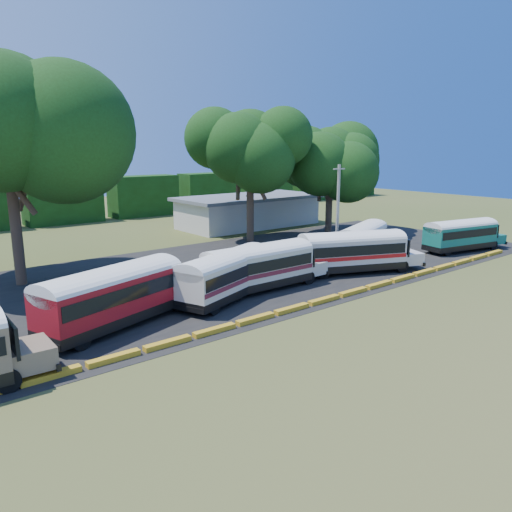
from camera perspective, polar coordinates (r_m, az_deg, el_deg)
ground at (r=32.58m, az=7.24°, el=-6.18°), size 160.00×160.00×0.00m
asphalt_strip at (r=41.93m, az=-3.73°, el=-1.85°), size 64.00×24.00×0.02m
curb at (r=33.19m, az=5.99°, el=-5.52°), size 53.70×0.45×0.30m
terminal_building at (r=65.77m, az=-0.82°, el=5.20°), size 19.00×9.00×4.00m
treeline_backdrop at (r=73.08m, az=-21.18°, el=5.86°), size 130.00×4.00×6.00m
bus_red at (r=30.03m, az=-15.77°, el=-4.02°), size 11.35×5.89×3.63m
bus_cream_west at (r=34.11m, az=-3.29°, el=-1.91°), size 10.47×5.87×3.36m
bus_cream_east at (r=36.25m, az=0.57°, el=-0.96°), size 10.46×2.68×3.43m
bus_white_red at (r=42.05m, az=11.19°, el=0.73°), size 10.82×6.54×3.50m
bus_white_blue at (r=48.09m, az=12.15°, el=1.97°), size 10.03×5.87×3.23m
bus_teal at (r=53.95m, az=22.49°, el=2.42°), size 10.00×4.28×3.20m
tree_west at (r=41.01m, az=-26.78°, el=13.58°), size 13.25×13.25×16.97m
tree_center at (r=54.49m, az=-0.69°, el=12.63°), size 9.90×9.90×14.20m
tree_east at (r=60.52m, az=8.51°, el=11.04°), size 9.63×9.63×12.57m
utility_pole at (r=50.92m, az=9.33°, el=5.58°), size 1.60×0.30×8.57m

